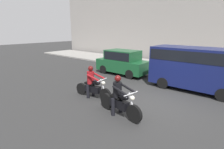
% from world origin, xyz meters
% --- Properties ---
extents(ground_plane, '(80.00, 80.00, 0.00)m').
position_xyz_m(ground_plane, '(0.00, 0.00, 0.00)').
color(ground_plane, '#2B2B2B').
extents(sidewalk_slab, '(40.00, 4.40, 0.14)m').
position_xyz_m(sidewalk_slab, '(0.00, 8.00, 0.07)').
color(sidewalk_slab, gray).
rests_on(sidewalk_slab, ground_plane).
extents(building_facade, '(40.00, 1.40, 11.51)m').
position_xyz_m(building_facade, '(0.00, 11.40, 5.76)').
color(building_facade, gray).
rests_on(building_facade, ground_plane).
extents(motorcycle_with_rider_black_leather, '(2.20, 0.74, 1.60)m').
position_xyz_m(motorcycle_with_rider_black_leather, '(-0.62, -1.92, 0.65)').
color(motorcycle_with_rider_black_leather, black).
rests_on(motorcycle_with_rider_black_leather, ground_plane).
extents(motorcycle_with_rider_crimson, '(2.12, 0.71, 1.58)m').
position_xyz_m(motorcycle_with_rider_crimson, '(-2.76, -1.29, 0.64)').
color(motorcycle_with_rider_crimson, black).
rests_on(motorcycle_with_rider_crimson, ground_plane).
extents(parked_van_navy, '(4.77, 1.96, 2.34)m').
position_xyz_m(parked_van_navy, '(0.79, 3.13, 1.36)').
color(parked_van_navy, '#11194C').
rests_on(parked_van_navy, ground_plane).
extents(parked_hatchback_forest_green, '(3.90, 1.76, 1.80)m').
position_xyz_m(parked_hatchback_forest_green, '(-4.46, 3.45, 0.93)').
color(parked_hatchback_forest_green, '#164C28').
rests_on(parked_hatchback_forest_green, ground_plane).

